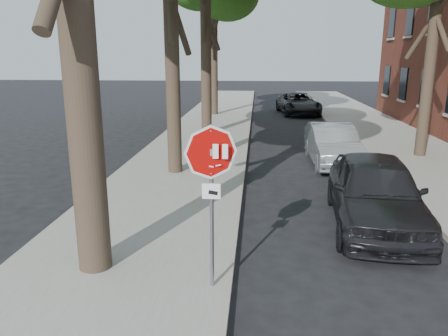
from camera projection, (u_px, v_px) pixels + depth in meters
The scene contains 9 objects.
ground at pixel (256, 294), 6.98m from camera, with size 120.00×120.00×0.00m, color black.
sidewalk_left at pixel (199, 143), 18.74m from camera, with size 4.00×55.00×0.12m, color gray.
sidewalk_right at pixel (402, 146), 18.11m from camera, with size 4.00×55.00×0.12m, color gray.
curb_left at pixel (247, 143), 18.58m from camera, with size 0.12×55.00×0.13m, color #9E9384.
curb_right at pixel (352, 145), 18.26m from camera, with size 0.12×55.00×0.13m, color #9E9384.
stop_sign at pixel (211, 176), 6.52m from camera, with size 0.76×0.34×2.61m.
car_a at pixel (375, 192), 9.61m from camera, with size 1.87×4.64×1.58m, color black.
car_b at pixel (332, 145), 15.17m from camera, with size 1.46×4.19×1.38m, color #919498.
car_d at pixel (298, 104), 28.14m from camera, with size 2.26×4.90×1.36m, color black.
Camera 1 is at (-0.03, -6.27, 3.70)m, focal length 35.00 mm.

